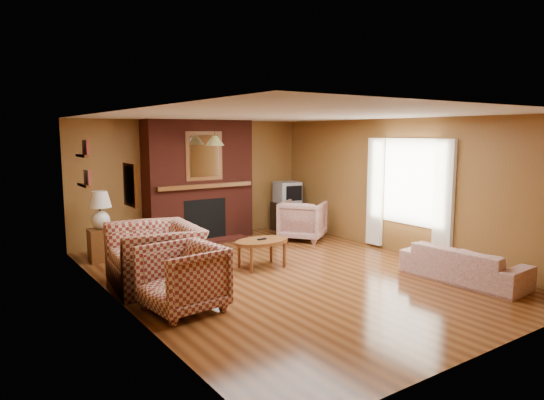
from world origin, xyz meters
TOP-DOWN VIEW (x-y plane):
  - floor at (0.00, 0.00)m, footprint 6.50×6.50m
  - ceiling at (0.00, 0.00)m, footprint 6.50×6.50m
  - wall_back at (0.00, 3.25)m, footprint 6.50×0.00m
  - wall_front at (0.00, -3.25)m, footprint 6.50×0.00m
  - wall_left at (-2.50, 0.00)m, footprint 0.00×6.50m
  - wall_right at (2.50, 0.00)m, footprint 0.00×6.50m
  - fireplace at (0.00, 2.98)m, footprint 2.20×0.82m
  - window_right at (2.45, -0.20)m, footprint 0.10×1.85m
  - bookshelf at (-2.44, 1.90)m, footprint 0.09×0.55m
  - botanical_print at (-2.47, -0.30)m, footprint 0.05×0.40m
  - pendant_light at (0.00, 2.30)m, footprint 0.36×0.36m
  - plaid_loveseat at (-1.85, 0.65)m, footprint 1.27×1.42m
  - plaid_armchair at (-1.95, -0.50)m, footprint 0.97×0.95m
  - floral_sofa at (1.90, -1.72)m, footprint 0.82×1.80m
  - floral_armchair at (1.72, 1.82)m, footprint 1.19×1.18m
  - coffee_table at (-0.11, 0.55)m, footprint 0.93×0.58m
  - side_table at (-2.10, 2.45)m, footprint 0.43×0.43m
  - table_lamp at (-2.10, 2.45)m, footprint 0.39×0.39m
  - tv_stand at (2.05, 2.80)m, footprint 0.58×0.53m
  - crt_tv at (2.05, 2.79)m, footprint 0.56×0.56m

SIDE VIEW (x-z plane):
  - floor at x=0.00m, z-range 0.00..0.00m
  - floral_sofa at x=1.90m, z-range 0.00..0.51m
  - side_table at x=-2.10m, z-range 0.00..0.54m
  - tv_stand at x=2.05m, z-range 0.00..0.62m
  - floral_armchair at x=1.72m, z-range 0.00..0.78m
  - coffee_table at x=-0.11m, z-range 0.16..0.64m
  - plaid_armchair at x=-1.95m, z-range 0.00..0.81m
  - plaid_loveseat at x=-1.85m, z-range 0.00..0.85m
  - crt_tv at x=2.05m, z-range 0.62..1.08m
  - table_lamp at x=-2.10m, z-range 0.58..1.22m
  - window_right at x=2.45m, z-range 0.13..2.13m
  - fireplace at x=0.00m, z-range -0.02..2.38m
  - wall_back at x=0.00m, z-range -2.05..4.45m
  - wall_front at x=0.00m, z-range -2.05..4.45m
  - wall_left at x=-2.50m, z-range -2.05..4.45m
  - wall_right at x=2.50m, z-range -2.05..4.45m
  - botanical_print at x=-2.47m, z-range 1.30..1.80m
  - bookshelf at x=-2.44m, z-range 1.31..2.02m
  - pendant_light at x=0.00m, z-range 1.76..2.24m
  - ceiling at x=0.00m, z-range 2.40..2.40m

